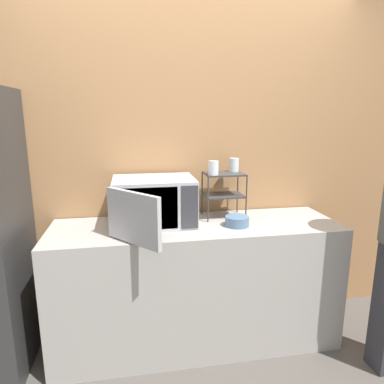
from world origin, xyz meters
The scene contains 8 objects.
ground_plane centered at (0.00, 0.00, 0.00)m, with size 12.00×12.00×0.00m, color #4C4742.
wall_back centered at (0.00, 0.65, 1.30)m, with size 8.00×0.06×2.60m.
counter centered at (0.00, 0.30, 0.45)m, with size 1.99×0.61×0.90m.
microwave centered at (-0.29, 0.36, 1.06)m, with size 0.57×0.74×0.32m.
dish_rack centered at (0.23, 0.45, 1.13)m, with size 0.29×0.22×0.33m.
glass_front_left centered at (0.14, 0.39, 1.28)m, with size 0.07×0.07×0.10m.
glass_back_right centered at (0.32, 0.51, 1.28)m, with size 0.07×0.07×0.10m.
bowl centered at (0.27, 0.23, 0.93)m, with size 0.16×0.16×0.07m.
Camera 1 is at (-0.43, -1.91, 1.64)m, focal length 32.00 mm.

